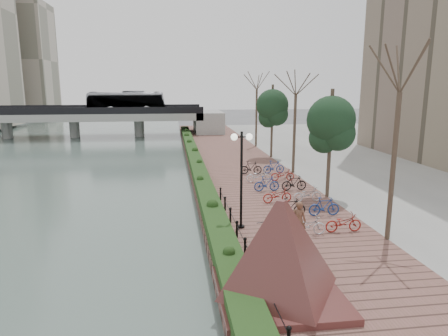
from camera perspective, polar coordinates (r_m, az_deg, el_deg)
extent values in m
plane|color=#59595B|center=(15.45, -1.61, -15.90)|extent=(220.00, 220.00, 0.00)
cube|color=#475954|center=(41.58, -26.50, 0.51)|extent=(30.00, 130.00, 0.02)
cube|color=brown|center=(32.34, 2.24, -0.70)|extent=(8.00, 75.00, 0.50)
cube|color=gray|center=(38.39, 26.49, 0.04)|extent=(24.00, 75.00, 0.50)
cube|color=#203B15|center=(34.29, -4.07, 0.93)|extent=(1.10, 56.00, 0.60)
cylinder|color=black|center=(12.67, 6.50, -18.24)|extent=(0.10, 0.10, 0.70)
cylinder|color=black|center=(14.39, 4.53, -14.35)|extent=(0.10, 0.10, 0.70)
cylinder|color=black|center=(16.17, 3.04, -11.29)|extent=(0.10, 0.10, 0.70)
cylinder|color=black|center=(18.00, 1.86, -8.84)|extent=(0.10, 0.10, 0.70)
cylinder|color=black|center=(19.86, 0.92, -6.85)|extent=(0.10, 0.10, 0.70)
cylinder|color=black|center=(21.75, 0.15, -5.19)|extent=(0.10, 0.10, 0.70)
cylinder|color=black|center=(23.66, -0.50, -3.80)|extent=(0.10, 0.10, 0.70)
cube|color=#4F2622|center=(13.56, 7.80, -17.26)|extent=(3.90, 3.90, 0.23)
pyramid|color=#4F2622|center=(12.86, 8.00, -10.98)|extent=(5.19, 5.19, 2.98)
cylinder|color=black|center=(18.67, 2.49, -1.82)|extent=(0.12, 0.12, 4.61)
cylinder|color=black|center=(18.30, 2.55, 4.46)|extent=(0.70, 0.06, 0.06)
sphere|color=white|center=(18.24, 1.46, 4.44)|extent=(0.32, 0.32, 0.32)
sphere|color=white|center=(18.37, 3.63, 4.47)|extent=(0.32, 0.32, 0.32)
imported|color=brown|center=(17.79, 10.61, -7.46)|extent=(0.76, 0.64, 1.78)
imported|color=silver|center=(18.68, 11.72, -7.98)|extent=(0.60, 1.71, 0.90)
imported|color=black|center=(21.01, 9.41, -5.54)|extent=(0.47, 1.66, 1.00)
imported|color=maroon|center=(23.42, 7.57, -3.81)|extent=(0.60, 1.71, 0.90)
imported|color=navy|center=(25.85, 6.09, -2.19)|extent=(0.47, 1.66, 1.00)
imported|color=silver|center=(28.32, 4.86, -1.05)|extent=(0.60, 1.71, 0.90)
imported|color=black|center=(30.80, 3.83, 0.09)|extent=(0.47, 1.66, 1.00)
imported|color=maroon|center=(19.34, 16.81, -7.57)|extent=(0.60, 1.71, 0.90)
imported|color=navy|center=(21.59, 14.00, -5.26)|extent=(0.47, 1.66, 1.00)
imported|color=silver|center=(23.95, 11.74, -3.61)|extent=(0.60, 1.71, 0.90)
imported|color=black|center=(26.32, 9.90, -2.05)|extent=(0.47, 1.66, 1.00)
imported|color=maroon|center=(28.76, 8.37, -0.94)|extent=(0.60, 1.71, 0.90)
imported|color=navy|center=(31.20, 7.08, 0.17)|extent=(0.47, 1.66, 1.00)
cube|color=gray|center=(60.34, -20.70, 6.94)|extent=(36.00, 8.00, 1.00)
cube|color=black|center=(56.50, -21.65, 7.57)|extent=(36.00, 0.15, 0.90)
cube|color=black|center=(64.08, -19.98, 8.07)|extent=(36.00, 0.15, 0.90)
cylinder|color=gray|center=(63.13, -28.58, 4.85)|extent=(1.40, 1.40, 2.50)
cylinder|color=gray|center=(60.49, -20.58, 5.29)|extent=(1.40, 1.40, 2.50)
cylinder|color=gray|center=(59.11, -12.01, 5.64)|extent=(1.40, 1.40, 2.50)
imported|color=silver|center=(59.01, -13.75, 9.21)|extent=(2.52, 10.77, 3.00)
cube|color=#AFA492|center=(98.98, -26.93, 13.50)|extent=(12.00, 12.00, 24.00)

